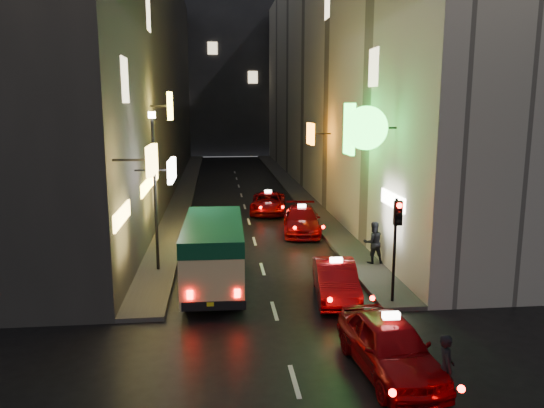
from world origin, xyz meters
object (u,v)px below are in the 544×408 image
object	(u,v)px
taxi_near	(390,341)
lamp_post	(155,181)
minibus	(214,247)
traffic_light	(397,228)
pedestrian_crossing	(446,363)

from	to	relation	value
taxi_near	lamp_post	distance (m)	11.40
minibus	taxi_near	size ratio (longest dim) A/B	1.09
traffic_light	lamp_post	bearing A→B (deg)	151.09
taxi_near	traffic_light	world-z (taller)	traffic_light
minibus	lamp_post	xyz separation A→B (m)	(-2.25, 2.23, 2.13)
pedestrian_crossing	minibus	bearing A→B (deg)	44.36
taxi_near	pedestrian_crossing	size ratio (longest dim) A/B	3.01
minibus	pedestrian_crossing	world-z (taller)	minibus
pedestrian_crossing	lamp_post	distance (m)	12.93
minibus	traffic_light	bearing A→B (deg)	-21.14
minibus	pedestrian_crossing	distance (m)	9.53
taxi_near	pedestrian_crossing	bearing A→B (deg)	-57.92
taxi_near	traffic_light	size ratio (longest dim) A/B	1.54
minibus	lamp_post	distance (m)	3.81
minibus	pedestrian_crossing	size ratio (longest dim) A/B	3.30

